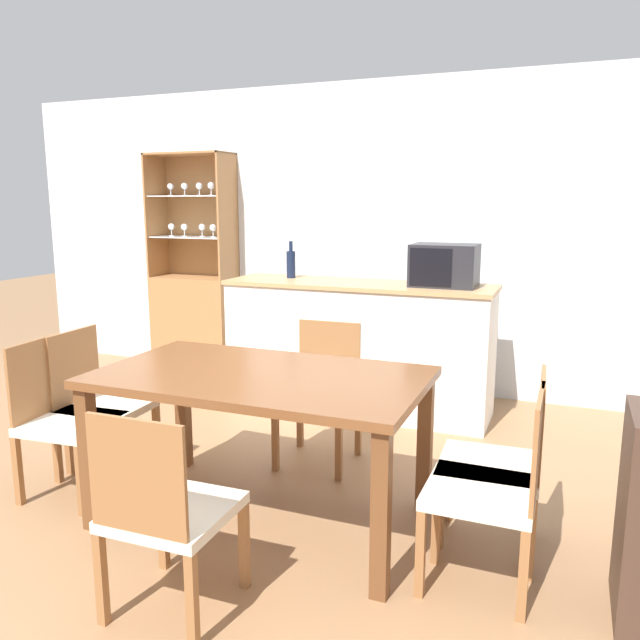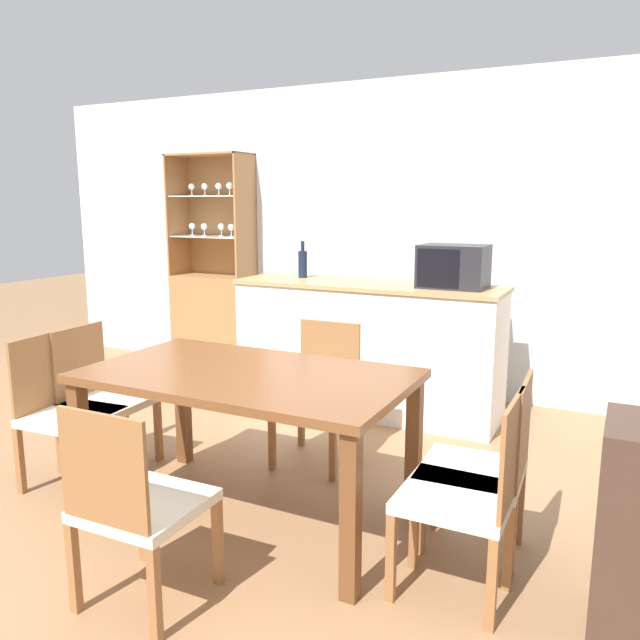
{
  "view_description": "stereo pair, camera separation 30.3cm",
  "coord_description": "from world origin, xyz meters",
  "views": [
    {
      "loc": [
        1.67,
        -2.46,
        1.57
      ],
      "look_at": [
        0.27,
        1.03,
        0.86
      ],
      "focal_mm": 35.0,
      "sensor_mm": 36.0,
      "label": 1
    },
    {
      "loc": [
        1.95,
        -2.34,
        1.57
      ],
      "look_at": [
        0.27,
        1.03,
        0.86
      ],
      "focal_mm": 35.0,
      "sensor_mm": 36.0,
      "label": 2
    }
  ],
  "objects": [
    {
      "name": "ground_plane",
      "position": [
        0.0,
        0.0,
        0.0
      ],
      "size": [
        18.0,
        18.0,
        0.0
      ],
      "primitive_type": "plane",
      "color": "#936B47"
    },
    {
      "name": "wall_back",
      "position": [
        0.0,
        2.63,
        1.27
      ],
      "size": [
        6.8,
        0.06,
        2.55
      ],
      "color": "silver",
      "rests_on": "ground_plane"
    },
    {
      "name": "kitchen_counter",
      "position": [
        0.22,
        1.92,
        0.49
      ],
      "size": [
        2.01,
        0.58,
        0.98
      ],
      "color": "white",
      "rests_on": "ground_plane"
    },
    {
      "name": "display_cabinet",
      "position": [
        -1.56,
        2.43,
        0.6
      ],
      "size": [
        0.78,
        0.35,
        2.0
      ],
      "color": "#A37042",
      "rests_on": "ground_plane"
    },
    {
      "name": "dining_table",
      "position": [
        0.32,
        0.13,
        0.67
      ],
      "size": [
        1.58,
        0.91,
        0.76
      ],
      "color": "brown",
      "rests_on": "ground_plane"
    },
    {
      "name": "dining_chair_side_right_near",
      "position": [
        1.44,
        -0.0,
        0.42
      ],
      "size": [
        0.44,
        0.44,
        0.84
      ],
      "rotation": [
        0.0,
        0.0,
        1.57
      ],
      "color": "beige",
      "rests_on": "ground_plane"
    },
    {
      "name": "dining_chair_side_left_far",
      "position": [
        -0.81,
        0.27,
        0.42
      ],
      "size": [
        0.45,
        0.45,
        0.84
      ],
      "rotation": [
        0.0,
        0.0,
        -1.53
      ],
      "color": "beige",
      "rests_on": "ground_plane"
    },
    {
      "name": "dining_chair_side_left_near",
      "position": [
        -0.81,
        -0.01,
        0.42
      ],
      "size": [
        0.47,
        0.47,
        0.84
      ],
      "rotation": [
        0.0,
        0.0,
        -1.49
      ],
      "color": "beige",
      "rests_on": "ground_plane"
    },
    {
      "name": "dining_chair_head_near",
      "position": [
        0.32,
        -0.66,
        0.42
      ],
      "size": [
        0.44,
        0.44,
        0.84
      ],
      "rotation": [
        0.0,
        0.0,
        0.02
      ],
      "color": "beige",
      "rests_on": "ground_plane"
    },
    {
      "name": "dining_chair_side_right_far",
      "position": [
        1.44,
        0.27,
        0.42
      ],
      "size": [
        0.45,
        0.45,
        0.84
      ],
      "rotation": [
        0.0,
        0.0,
        1.61
      ],
      "color": "beige",
      "rests_on": "ground_plane"
    },
    {
      "name": "dining_chair_head_far",
      "position": [
        0.31,
        0.92,
        0.42
      ],
      "size": [
        0.45,
        0.45,
        0.84
      ],
      "rotation": [
        0.0,
        0.0,
        3.18
      ],
      "color": "beige",
      "rests_on": "ground_plane"
    },
    {
      "name": "microwave",
      "position": [
        0.84,
        1.95,
        1.13
      ],
      "size": [
        0.46,
        0.35,
        0.3
      ],
      "color": "#232328",
      "rests_on": "kitchen_counter"
    },
    {
      "name": "wine_bottle",
      "position": [
        -0.37,
        2.0,
        1.1
      ],
      "size": [
        0.07,
        0.07,
        0.29
      ],
      "color": "#141E38",
      "rests_on": "kitchen_counter"
    }
  ]
}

